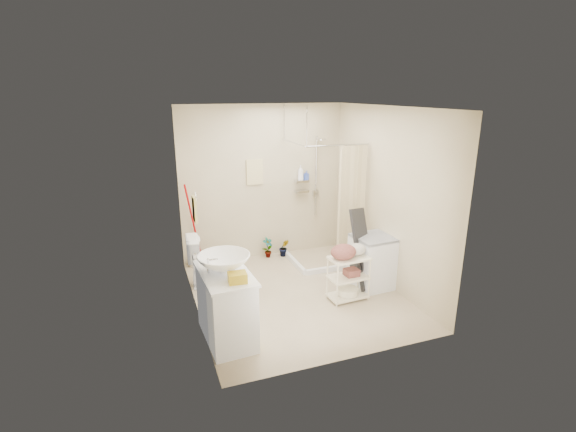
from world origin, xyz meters
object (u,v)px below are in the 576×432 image
toilet (214,260)px  washing_machine (372,261)px  laundry_rack (348,274)px  vanity (226,306)px

toilet → washing_machine: toilet is taller
toilet → laundry_rack: 1.99m
washing_machine → laundry_rack: washing_machine is taller
vanity → washing_machine: (2.30, 0.62, -0.03)m
vanity → toilet: vanity is taller
washing_machine → laundry_rack: 0.57m
vanity → washing_machine: vanity is taller
laundry_rack → vanity: bearing=-171.1°
vanity → toilet: bearing=81.8°
vanity → laundry_rack: (1.78, 0.38, -0.05)m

